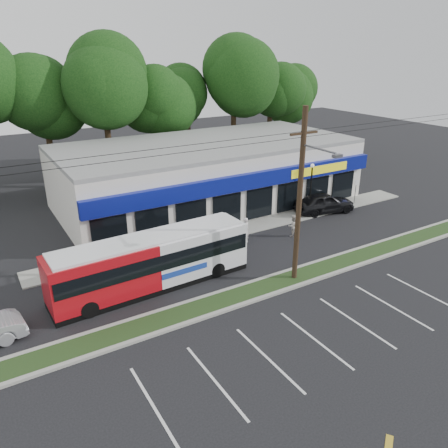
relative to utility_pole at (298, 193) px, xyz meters
The scene contains 14 objects.
ground 6.18m from the utility_pole, 161.89° to the right, with size 120.00×120.00×0.00m, color black.
grass_strip 6.06m from the utility_pole, behind, with size 40.00×1.60×0.12m, color #1D3616.
curb_south 6.10m from the utility_pole, 164.67° to the right, with size 40.00×0.25×0.14m, color #9E9E93.
curb_north 6.12m from the utility_pole, 161.93° to the left, with size 40.00×0.25×0.14m, color #9E9E93.
sidewalk 9.93m from the utility_pole, 74.97° to the left, with size 32.00×2.20×0.10m, color #9E9E93.
strip_mall 15.47m from the utility_pole, 79.90° to the left, with size 25.00×12.55×5.30m.
utility_pole is the anchor object (origin of this frame).
lamp_post 11.67m from the utility_pole, 43.95° to the left, with size 0.30×0.30×4.25m.
sign_post 15.71m from the utility_pole, 30.15° to the left, with size 0.45×0.10×2.23m.
tree_line 25.28m from the utility_pole, 87.33° to the left, with size 46.76×6.76×11.83m.
metrobus 8.95m from the utility_pole, 153.88° to the left, with size 11.60×2.90×3.10m.
car_dark 12.99m from the utility_pole, 38.50° to the left, with size 2.01×4.99×1.70m, color black.
pedestrian_a 7.44m from the utility_pole, 84.79° to the left, with size 0.68×0.45×1.87m, color white.
pedestrian_b 8.00m from the utility_pole, 50.89° to the left, with size 0.78×0.61×1.61m, color beige.
Camera 1 is at (-12.31, -16.35, 12.73)m, focal length 35.00 mm.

